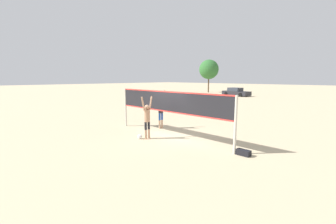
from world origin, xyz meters
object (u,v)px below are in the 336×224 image
at_px(tree_left_cluster, 209,69).
at_px(player_blocker, 161,108).
at_px(parked_car_near, 236,92).
at_px(volleyball, 140,137).
at_px(gear_bag, 243,153).
at_px(volleyball_net, 168,105).
at_px(player_spiker, 147,117).

bearing_deg(tree_left_cluster, player_blocker, -59.67).
distance_m(player_blocker, parked_car_near, 27.05).
relative_size(player_blocker, tree_left_cluster, 0.34).
bearing_deg(volleyball, player_blocker, 112.46).
bearing_deg(tree_left_cluster, gear_bag, -53.06).
xyz_separation_m(volleyball_net, tree_left_cluster, (-19.32, 31.23, 3.04)).
height_order(volleyball, tree_left_cluster, tree_left_cluster).
xyz_separation_m(volleyball_net, gear_bag, (4.07, 0.12, -1.56)).
relative_size(player_spiker, volleyball, 8.98).
xyz_separation_m(player_spiker, tree_left_cluster, (-18.85, 32.21, 3.60)).
xyz_separation_m(player_blocker, volleyball, (0.97, -2.36, -1.10)).
height_order(volleyball_net, parked_car_near, volleyball_net).
relative_size(player_spiker, player_blocker, 0.92).
distance_m(volleyball, gear_bag, 4.99).
height_order(volleyball, gear_bag, volleyball).
bearing_deg(gear_bag, tree_left_cluster, 126.94).
height_order(volleyball_net, gear_bag, volleyball_net).
distance_m(volleyball_net, tree_left_cluster, 36.85).
bearing_deg(volleyball, gear_bag, 16.20).
bearing_deg(parked_car_near, player_blocker, -62.97).
bearing_deg(player_blocker, volleyball_net, 57.39).
height_order(player_blocker, tree_left_cluster, tree_left_cluster).
distance_m(volleyball_net, player_blocker, 2.06).
height_order(parked_car_near, tree_left_cluster, tree_left_cluster).
xyz_separation_m(player_spiker, parked_car_near, (-10.09, 27.61, -0.50)).
bearing_deg(player_spiker, volleyball_net, -25.99).
distance_m(volleyball_net, gear_bag, 4.36).
relative_size(volleyball_net, tree_left_cluster, 1.13).
bearing_deg(volleyball_net, player_spiker, -115.99).
bearing_deg(player_blocker, gear_bag, 80.48).
distance_m(volleyball_net, parked_car_near, 28.67).
relative_size(volleyball_net, player_blocker, 3.31).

